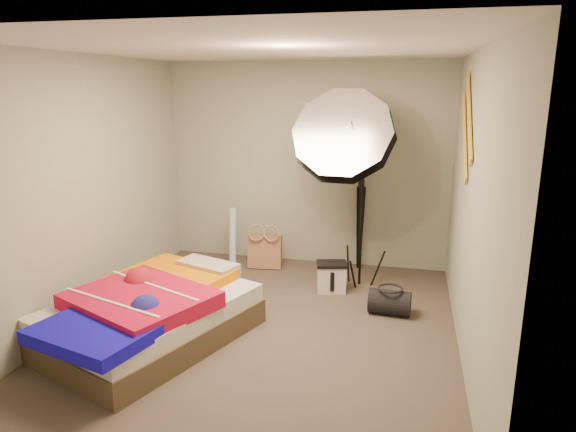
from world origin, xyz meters
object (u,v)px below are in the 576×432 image
(bed, at_px, (150,314))
(camera_tripod, at_px, (360,217))
(duffel_bag, at_px, (390,302))
(photo_umbrella, at_px, (344,139))
(wrapping_roll, at_px, (233,238))
(camera_case, at_px, (331,278))
(tote_bag, at_px, (265,252))

(bed, height_order, camera_tripod, camera_tripod)
(duffel_bag, distance_m, photo_umbrella, 1.75)
(duffel_bag, bearing_deg, photo_umbrella, 137.41)
(photo_umbrella, bearing_deg, wrapping_roll, 167.31)
(camera_case, bearing_deg, duffel_bag, -47.30)
(camera_case, height_order, duffel_bag, camera_case)
(duffel_bag, distance_m, bed, 2.30)
(wrapping_roll, distance_m, duffel_bag, 2.17)
(photo_umbrella, bearing_deg, bed, -131.60)
(tote_bag, xyz_separation_m, duffel_bag, (1.57, -1.01, -0.08))
(tote_bag, xyz_separation_m, camera_tripod, (1.13, 0.26, 0.44))
(bed, bearing_deg, camera_tripod, 55.24)
(wrapping_roll, distance_m, photo_umbrella, 1.91)
(tote_bag, height_order, duffel_bag, tote_bag)
(wrapping_roll, relative_size, camera_case, 2.47)
(wrapping_roll, height_order, bed, wrapping_roll)
(photo_umbrella, xyz_separation_m, camera_tripod, (0.14, 0.66, -1.01))
(duffel_bag, xyz_separation_m, camera_tripod, (-0.43, 1.27, 0.52))
(wrapping_roll, xyz_separation_m, camera_tripod, (1.52, 0.35, 0.27))
(camera_case, xyz_separation_m, camera_tripod, (0.22, 0.82, 0.50))
(photo_umbrella, bearing_deg, camera_tripod, 78.23)
(bed, bearing_deg, wrapping_roll, 87.52)
(tote_bag, distance_m, camera_case, 1.08)
(wrapping_roll, xyz_separation_m, duffel_bag, (1.95, -0.92, -0.25))
(bed, distance_m, camera_tripod, 2.84)
(wrapping_roll, relative_size, camera_tripod, 0.67)
(tote_bag, distance_m, duffel_bag, 1.87)
(camera_case, xyz_separation_m, bed, (-1.39, -1.49, 0.11))
(photo_umbrella, height_order, camera_tripod, photo_umbrella)
(tote_bag, relative_size, bed, 0.19)
(tote_bag, height_order, bed, bed)
(camera_case, bearing_deg, camera_tripod, 62.19)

